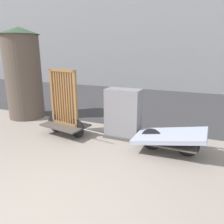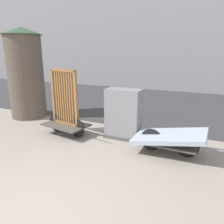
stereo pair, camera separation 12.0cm
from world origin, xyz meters
name	(u,v)px [view 1 (the left image)]	position (x,y,z in m)	size (l,w,h in m)	color
ground_plane	(30,219)	(0.00, 0.00, 0.00)	(60.00, 60.00, 0.00)	gray
road_strip	(154,103)	(0.00, 7.79, 0.00)	(56.00, 7.14, 0.01)	#38383A
bike_cart_with_bedframe	(65,114)	(-1.44, 2.94, 0.62)	(2.01, 0.99, 1.85)	#4C4742
bike_cart_with_mattress	(169,137)	(1.45, 2.94, 0.39)	(2.15, 0.98, 0.62)	#4C4742
utility_cabinet	(123,115)	(0.12, 3.42, 0.63)	(0.99, 0.54, 1.35)	#4C4C4C
advertising_column	(23,73)	(-3.77, 3.87, 1.57)	(1.36, 1.36, 3.09)	brown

